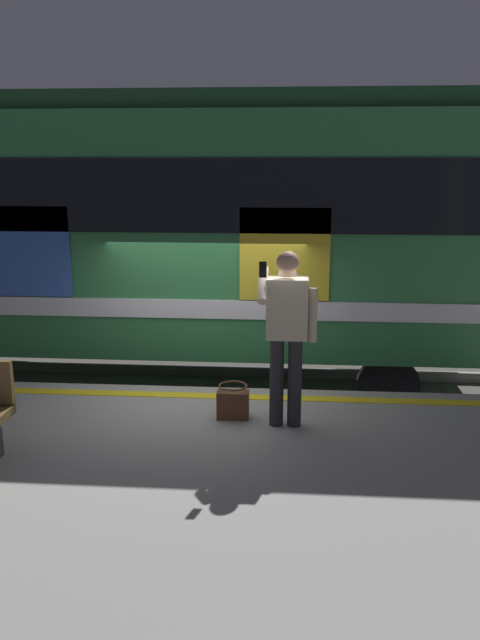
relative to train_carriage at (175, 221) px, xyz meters
name	(u,v)px	position (x,y,z in m)	size (l,w,h in m)	color
ground_plane	(200,456)	(-0.64, 2.27, -2.63)	(26.25, 26.25, 0.00)	#4C4742
platform	(158,539)	(-0.64, 4.74, -2.18)	(17.50, 4.94, 0.89)	gray
safety_line	(195,395)	(-0.64, 2.57, -1.73)	(17.15, 0.16, 0.01)	yellow
track_rail_near	(214,403)	(-0.64, 0.71, -2.55)	(22.75, 0.08, 0.16)	slate
track_rail_far	(224,371)	(-0.64, -0.72, -2.55)	(22.75, 0.08, 0.16)	slate
train_carriage	(175,221)	(0.00, 0.00, 0.00)	(9.30, 3.02, 4.18)	#2D723F
passenger	(287,324)	(-1.68, 3.31, -0.68)	(0.57, 0.55, 1.77)	#262628
handbag	(233,403)	(-1.13, 3.18, -1.56)	(0.33, 0.30, 0.36)	#59331E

